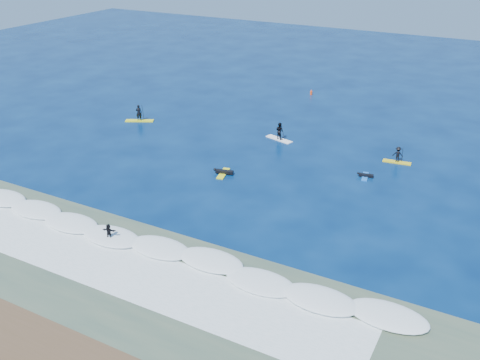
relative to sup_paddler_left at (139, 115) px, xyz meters
The scene contains 12 objects.
ground 20.40m from the sup_paddler_left, 32.86° to the right, with size 160.00×160.00×0.00m, color #03183F.
wet_sand_strip 36.79m from the sup_paddler_left, 62.26° to the right, with size 90.00×5.00×0.08m, color #4C3823.
shallow_water 30.36m from the sup_paddler_left, 55.65° to the right, with size 90.00×13.00×0.01m, color #384D3F.
breaking_wave 27.15m from the sup_paddler_left, 50.89° to the right, with size 40.00×6.00×0.30m, color white.
whitewater 29.54m from the sup_paddler_left, 54.56° to the right, with size 34.00×5.00×0.02m, color silver.
sup_paddler_left is the anchor object (origin of this frame).
sup_paddler_center 16.90m from the sup_paddler_left, ahead, with size 3.24×1.64×2.20m.
sup_paddler_right 29.28m from the sup_paddler_left, ahead, with size 2.71×0.96×1.86m.
prone_paddler_near 17.69m from the sup_paddler_left, 26.62° to the right, with size 1.88×2.45×0.50m.
prone_paddler_far 27.57m from the sup_paddler_left, ahead, with size 1.49×1.94×0.39m.
wave_surfer 26.02m from the sup_paddler_left, 56.74° to the right, with size 1.77×0.87×1.24m.
marker_buoy 23.64m from the sup_paddler_left, 54.56° to the left, with size 0.31×0.31×0.75m.
Camera 1 is at (21.04, -35.20, 20.81)m, focal length 40.00 mm.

